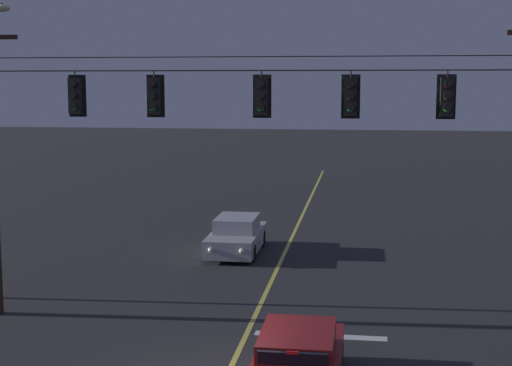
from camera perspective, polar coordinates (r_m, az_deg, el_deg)
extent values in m
cube|color=#D1C64C|center=(26.21, 1.56, -6.64)|extent=(0.14, 60.00, 0.01)
cube|color=silver|center=(19.75, 4.90, -11.48)|extent=(3.40, 0.36, 0.01)
cylinder|color=black|center=(19.46, -0.42, 8.53)|extent=(14.41, 0.03, 0.03)
cylinder|color=black|center=(19.47, -0.42, 9.56)|extent=(14.41, 0.02, 0.02)
cylinder|color=black|center=(20.69, -13.58, 8.02)|extent=(0.04, 0.04, 0.18)
cube|color=black|center=(20.69, -13.53, 6.44)|extent=(0.32, 0.26, 0.96)
cube|color=black|center=(20.83, -13.38, 6.45)|extent=(0.48, 0.03, 1.12)
sphere|color=#380A0A|center=(20.54, -13.72, 7.23)|extent=(0.17, 0.17, 0.17)
cylinder|color=black|center=(20.50, -13.77, 7.35)|extent=(0.20, 0.10, 0.20)
sphere|color=#3D280A|center=(20.54, -13.70, 6.43)|extent=(0.17, 0.17, 0.17)
cylinder|color=black|center=(20.51, -13.74, 6.54)|extent=(0.20, 0.10, 0.20)
sphere|color=#1ED83F|center=(20.55, -13.67, 5.63)|extent=(0.17, 0.17, 0.17)
cylinder|color=black|center=(20.51, -13.72, 5.74)|extent=(0.20, 0.10, 0.20)
cylinder|color=black|center=(20.00, -7.76, 8.18)|extent=(0.04, 0.04, 0.18)
cube|color=black|center=(20.00, -7.73, 6.55)|extent=(0.32, 0.26, 0.96)
cube|color=black|center=(20.14, -7.62, 6.56)|extent=(0.48, 0.03, 1.12)
sphere|color=#380A0A|center=(19.84, -7.87, 7.37)|extent=(0.17, 0.17, 0.17)
cylinder|color=black|center=(19.80, -7.91, 7.49)|extent=(0.20, 0.10, 0.20)
sphere|color=#3D280A|center=(19.85, -7.86, 6.54)|extent=(0.17, 0.17, 0.17)
cylinder|color=black|center=(19.81, -7.89, 6.66)|extent=(0.20, 0.10, 0.20)
sphere|color=#1ED83F|center=(19.85, -7.84, 5.71)|extent=(0.17, 0.17, 0.17)
cylinder|color=black|center=(19.81, -7.88, 5.83)|extent=(0.20, 0.10, 0.20)
cylinder|color=black|center=(19.42, 0.42, 8.27)|extent=(0.04, 0.04, 0.18)
cube|color=black|center=(19.42, 0.41, 6.59)|extent=(0.32, 0.26, 0.96)
cube|color=black|center=(19.56, 0.47, 6.59)|extent=(0.48, 0.03, 1.12)
sphere|color=#380A0A|center=(19.26, 0.35, 7.43)|extent=(0.17, 0.17, 0.17)
cylinder|color=black|center=(19.22, 0.33, 7.56)|extent=(0.20, 0.10, 0.20)
sphere|color=#3D280A|center=(19.26, 0.35, 6.58)|extent=(0.17, 0.17, 0.17)
cylinder|color=black|center=(19.22, 0.33, 6.70)|extent=(0.20, 0.10, 0.20)
sphere|color=#1ED83F|center=(19.27, 0.35, 5.72)|extent=(0.17, 0.17, 0.17)
cylinder|color=black|center=(19.22, 0.33, 5.84)|extent=(0.20, 0.10, 0.20)
cylinder|color=black|center=(19.24, 7.22, 8.22)|extent=(0.04, 0.04, 0.18)
cube|color=black|center=(19.24, 7.19, 6.52)|extent=(0.32, 0.26, 0.96)
cube|color=black|center=(19.39, 7.20, 6.53)|extent=(0.48, 0.03, 1.12)
sphere|color=#380A0A|center=(19.08, 7.19, 7.37)|extent=(0.17, 0.17, 0.17)
cylinder|color=black|center=(19.04, 7.19, 7.50)|extent=(0.20, 0.10, 0.20)
sphere|color=#3D280A|center=(19.08, 7.18, 6.51)|extent=(0.17, 0.17, 0.17)
cylinder|color=black|center=(19.04, 7.18, 6.64)|extent=(0.20, 0.10, 0.20)
sphere|color=#1ED83F|center=(19.09, 7.17, 5.65)|extent=(0.17, 0.17, 0.17)
cylinder|color=black|center=(19.05, 7.17, 5.77)|extent=(0.20, 0.10, 0.20)
cylinder|color=black|center=(19.35, 14.33, 8.04)|extent=(0.04, 0.04, 0.18)
cube|color=black|center=(19.35, 14.27, 6.35)|extent=(0.32, 0.26, 0.96)
cube|color=black|center=(19.49, 14.23, 6.36)|extent=(0.48, 0.03, 1.12)
sphere|color=#380A0A|center=(19.19, 14.35, 7.20)|extent=(0.17, 0.17, 0.17)
cylinder|color=black|center=(19.14, 14.37, 7.33)|extent=(0.20, 0.10, 0.20)
sphere|color=#3D280A|center=(19.19, 14.32, 6.34)|extent=(0.17, 0.17, 0.17)
cylinder|color=black|center=(19.15, 14.34, 6.46)|extent=(0.20, 0.10, 0.20)
sphere|color=#1ED83F|center=(19.20, 14.30, 5.48)|extent=(0.17, 0.17, 0.17)
cylinder|color=black|center=(19.15, 14.31, 5.60)|extent=(0.20, 0.10, 0.20)
cube|color=maroon|center=(15.86, 3.17, -12.06)|extent=(1.51, 2.15, 0.54)
cube|color=black|center=(16.74, 3.46, -10.98)|extent=(1.40, 0.21, 0.48)
cube|color=black|center=(14.87, 2.81, -13.43)|extent=(1.37, 0.18, 0.46)
cylinder|color=black|center=(17.57, 0.94, -12.82)|extent=(0.22, 0.64, 0.64)
cylinder|color=black|center=(17.46, 6.24, -13.00)|extent=(0.22, 0.64, 0.64)
cube|color=red|center=(14.69, 2.77, -12.74)|extent=(0.24, 0.04, 0.06)
cube|color=#A5A5AD|center=(28.76, -1.49, -4.32)|extent=(1.80, 4.30, 0.68)
cube|color=#A5A5AD|center=(28.76, -1.45, -3.09)|extent=(1.51, 2.15, 0.54)
cube|color=black|center=(27.85, -1.77, -3.44)|extent=(1.40, 0.21, 0.48)
cube|color=black|center=(29.79, -1.11, -2.71)|extent=(1.37, 0.18, 0.46)
cylinder|color=black|center=(27.40, -0.32, -5.33)|extent=(0.22, 0.64, 0.64)
cylinder|color=black|center=(27.67, -3.58, -5.21)|extent=(0.22, 0.64, 0.64)
cylinder|color=black|center=(29.97, 0.44, -4.20)|extent=(0.22, 0.64, 0.64)
cylinder|color=black|center=(30.22, -2.55, -4.11)|extent=(0.22, 0.64, 0.64)
sphere|color=white|center=(26.57, -1.08, -5.19)|extent=(0.20, 0.20, 0.20)
sphere|color=white|center=(26.77, -3.45, -5.11)|extent=(0.20, 0.20, 0.20)
ellipsoid|color=beige|center=(23.16, -18.77, 12.45)|extent=(0.56, 0.30, 0.22)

